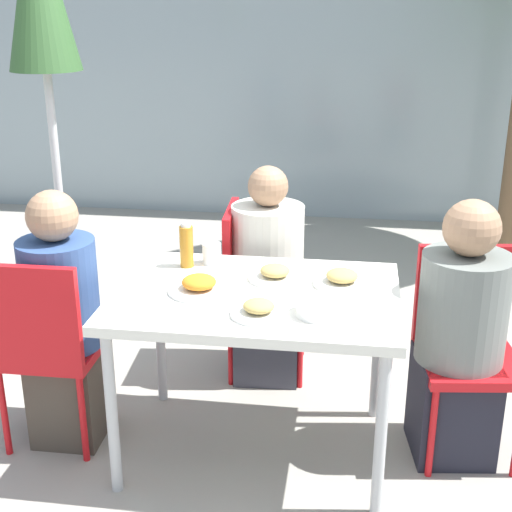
# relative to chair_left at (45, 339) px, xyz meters

# --- Properties ---
(ground_plane) EXTENTS (24.00, 24.00, 0.00)m
(ground_plane) POSITION_rel_chair_left_xyz_m (0.86, 0.09, -0.50)
(ground_plane) COLOR gray
(building_facade) EXTENTS (10.00, 0.20, 3.00)m
(building_facade) POSITION_rel_chair_left_xyz_m (0.86, 3.62, 1.00)
(building_facade) COLOR #89999E
(building_facade) RESTS_ON ground
(dining_table) EXTENTS (1.12, 0.80, 0.73)m
(dining_table) POSITION_rel_chair_left_xyz_m (0.86, 0.09, 0.16)
(dining_table) COLOR silver
(dining_table) RESTS_ON ground
(chair_left) EXTENTS (0.40, 0.40, 0.86)m
(chair_left) POSITION_rel_chair_left_xyz_m (0.00, 0.00, 0.00)
(chair_left) COLOR red
(chair_left) RESTS_ON ground
(person_left) EXTENTS (0.31, 0.31, 1.11)m
(person_left) POSITION_rel_chair_left_xyz_m (0.05, 0.08, 0.02)
(person_left) COLOR #473D33
(person_left) RESTS_ON ground
(chair_right) EXTENTS (0.45, 0.45, 0.86)m
(chair_right) POSITION_rel_chair_left_xyz_m (1.71, 0.28, 0.00)
(chair_right) COLOR red
(chair_right) RESTS_ON ground
(person_right) EXTENTS (0.36, 0.36, 1.10)m
(person_right) POSITION_rel_chair_left_xyz_m (1.67, 0.20, 0.01)
(person_right) COLOR black
(person_right) RESTS_ON ground
(chair_far) EXTENTS (0.42, 0.42, 0.86)m
(chair_far) POSITION_rel_chair_left_xyz_m (0.74, 0.78, 0.00)
(chair_far) COLOR red
(chair_far) RESTS_ON ground
(person_far) EXTENTS (0.35, 0.35, 1.08)m
(person_far) POSITION_rel_chair_left_xyz_m (0.82, 0.74, 0.00)
(person_far) COLOR #383842
(person_far) RESTS_ON ground
(closed_umbrella) EXTENTS (0.36, 0.36, 2.29)m
(closed_umbrella) POSITION_rel_chair_left_xyz_m (-0.30, 0.96, 1.24)
(closed_umbrella) COLOR #333333
(closed_umbrella) RESTS_ON ground
(plate_0) EXTENTS (0.22, 0.22, 0.06)m
(plate_0) POSITION_rel_chair_left_xyz_m (0.92, 0.23, 0.25)
(plate_0) COLOR white
(plate_0) RESTS_ON dining_table
(plate_1) EXTENTS (0.25, 0.25, 0.07)m
(plate_1) POSITION_rel_chair_left_xyz_m (0.64, 0.06, 0.25)
(plate_1) COLOR white
(plate_1) RESTS_ON dining_table
(plate_2) EXTENTS (0.21, 0.21, 0.06)m
(plate_2) POSITION_rel_chair_left_xyz_m (0.90, -0.12, 0.25)
(plate_2) COLOR white
(plate_2) RESTS_ON dining_table
(plate_3) EXTENTS (0.23, 0.23, 0.06)m
(plate_3) POSITION_rel_chair_left_xyz_m (1.19, 0.21, 0.25)
(plate_3) COLOR white
(plate_3) RESTS_ON dining_table
(bottle) EXTENTS (0.06, 0.06, 0.20)m
(bottle) POSITION_rel_chair_left_xyz_m (0.53, 0.32, 0.32)
(bottle) COLOR #B7751E
(bottle) RESTS_ON dining_table
(drinking_cup) EXTENTS (0.08, 0.08, 0.09)m
(drinking_cup) POSITION_rel_chair_left_xyz_m (0.62, 0.37, 0.27)
(drinking_cup) COLOR silver
(drinking_cup) RESTS_ON dining_table
(salad_bowl) EXTENTS (0.17, 0.17, 0.06)m
(salad_bowl) POSITION_rel_chair_left_xyz_m (1.12, -0.09, 0.25)
(salad_bowl) COLOR white
(salad_bowl) RESTS_ON dining_table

